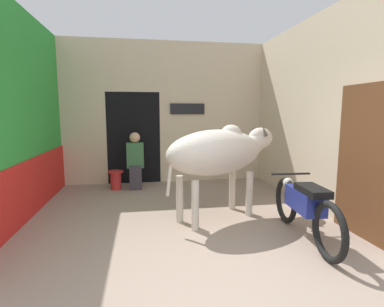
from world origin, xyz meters
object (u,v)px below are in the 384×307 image
Objects in this scene: cow at (220,152)px; plastic_stool at (116,179)px; shopkeeper_seated at (135,159)px; motorcycle_near at (305,206)px.

plastic_stool is (-1.80, 2.10, -0.84)m from cow.
shopkeeper_seated is at bearing 122.80° from cow.
motorcycle_near is 4.70× the size of plastic_stool.
plastic_stool is at bearing -177.81° from shopkeeper_seated.
motorcycle_near is (0.90, -0.98, -0.61)m from cow.
plastic_stool is at bearing 130.53° from cow.
plastic_stool is (-0.43, -0.02, -0.44)m from shopkeeper_seated.
shopkeeper_seated is 0.62m from plastic_stool.
plastic_stool is (-2.69, 3.08, -0.23)m from motorcycle_near.
cow is 1.72× the size of shopkeeper_seated.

